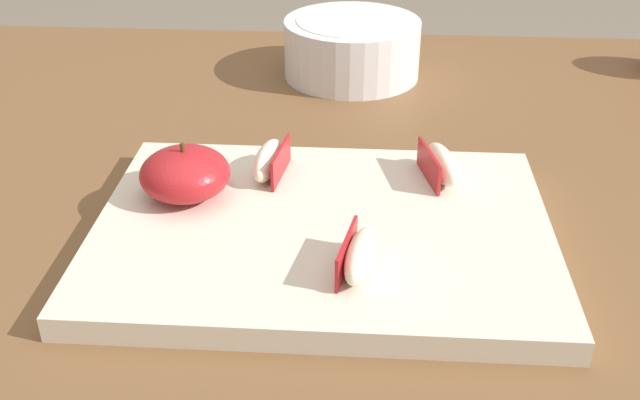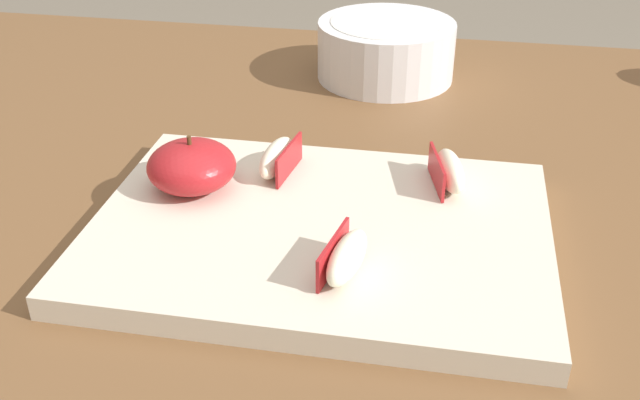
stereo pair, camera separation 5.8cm
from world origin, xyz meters
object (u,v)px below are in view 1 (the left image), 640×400
Objects in this scene: apple_wedge_back at (438,164)px; ceramic_fruit_bowl at (350,47)px; apple_wedge_middle at (358,255)px; apple_half_skin_up at (182,174)px; apple_wedge_left at (267,160)px; cutting_board at (320,233)px.

ceramic_fruit_bowl reaches higher than apple_wedge_back.
apple_wedge_middle is at bearing -87.45° from ceramic_fruit_bowl.
apple_wedge_left is at bearing 32.03° from apple_half_skin_up.
cutting_board is 5.41× the size of apple_wedge_middle.
apple_half_skin_up is at bearing -168.55° from apple_wedge_back.
apple_wedge_back is at bearing 65.10° from apple_wedge_middle.
apple_half_skin_up is at bearing 163.27° from cutting_board.
cutting_board is 5.38× the size of apple_wedge_back.
apple_wedge_middle is (0.03, -0.06, 0.02)m from cutting_board.
ceramic_fruit_bowl reaches higher than apple_wedge_left.
apple_half_skin_up is 0.21m from apple_wedge_back.
ceramic_fruit_bowl is (0.06, 0.29, 0.00)m from apple_wedge_left.
apple_wedge_middle is (0.14, -0.10, -0.01)m from apple_half_skin_up.
apple_wedge_middle is 0.41× the size of ceramic_fruit_bowl.
apple_half_skin_up is (-0.11, 0.03, 0.03)m from cutting_board.
apple_half_skin_up and ceramic_fruit_bowl have the same top height.
apple_wedge_middle is 0.16m from apple_wedge_left.
apple_wedge_left is at bearing 120.64° from apple_wedge_middle.
apple_half_skin_up is 0.17m from apple_wedge_middle.
apple_wedge_back is 0.15m from apple_wedge_left.
apple_wedge_left is (-0.08, 0.14, 0.00)m from apple_wedge_middle.
apple_half_skin_up is 1.12× the size of apple_wedge_back.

